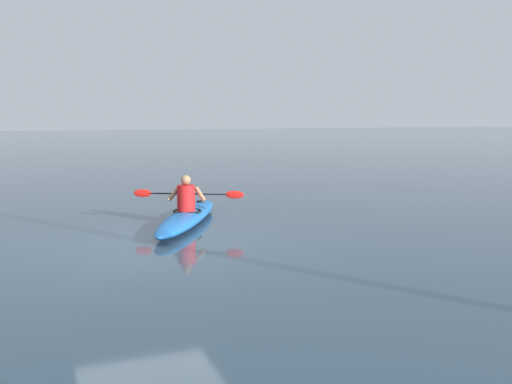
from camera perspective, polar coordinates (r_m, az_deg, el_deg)
The scene contains 3 objects.
ground_plane at distance 10.31m, azimuth -10.45°, elevation -5.53°, with size 160.00×160.00×0.00m, color #283D4C.
kayak at distance 12.51m, azimuth -6.73°, elevation -2.43°, with size 2.67×4.23×0.30m.
kayaker at distance 12.36m, azimuth -6.84°, elevation -0.38°, with size 2.15×1.16×0.76m.
Camera 1 is at (1.84, 9.87, 2.32)m, focal length 40.86 mm.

